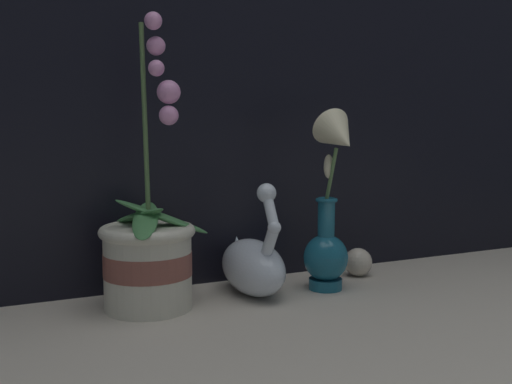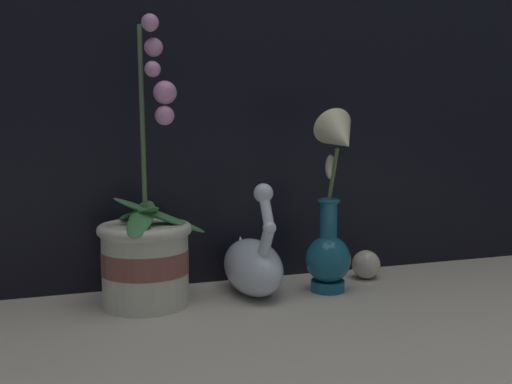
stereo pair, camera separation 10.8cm
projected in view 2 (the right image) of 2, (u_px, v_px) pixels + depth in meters
ground_plane at (288, 310)px, 1.00m from camera, size 2.80×2.80×0.00m
orchid_potted_plant at (146, 251)px, 1.02m from camera, size 0.19×0.19×0.49m
swan_figurine at (253, 264)px, 1.09m from camera, size 0.10×0.20×0.21m
blue_vase at (332, 219)px, 1.09m from camera, size 0.08×0.13×0.34m
glass_sphere at (366, 264)px, 1.20m from camera, size 0.06×0.06×0.06m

